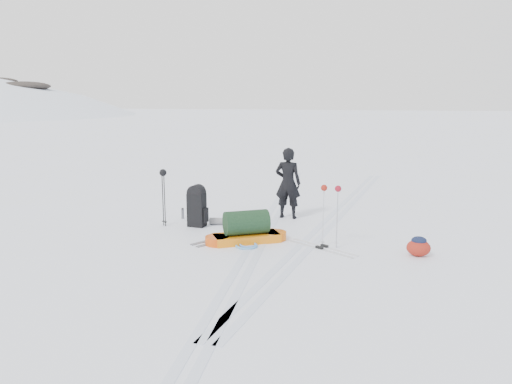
% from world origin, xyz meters
% --- Properties ---
extents(ground, '(200.00, 200.00, 0.00)m').
position_xyz_m(ground, '(0.00, 0.00, 0.00)').
color(ground, white).
rests_on(ground, ground).
extents(ski_tracks, '(3.38, 17.97, 0.01)m').
position_xyz_m(ski_tracks, '(0.61, 0.88, 0.00)').
color(ski_tracks, silver).
rests_on(ski_tracks, ground).
extents(skier, '(0.66, 0.46, 1.75)m').
position_xyz_m(skier, '(0.27, 1.69, 0.87)').
color(skier, black).
rests_on(skier, ground).
extents(pulk_sled, '(1.75, 1.30, 0.66)m').
position_xyz_m(pulk_sled, '(-0.20, -0.57, 0.25)').
color(pulk_sled, orange).
rests_on(pulk_sled, ground).
extents(expedition_rucksack, '(1.05, 0.55, 0.98)m').
position_xyz_m(expedition_rucksack, '(-1.56, 0.42, 0.45)').
color(expedition_rucksack, black).
rests_on(expedition_rucksack, ground).
extents(ski_poles_black, '(0.18, 0.17, 1.34)m').
position_xyz_m(ski_poles_black, '(-2.38, 0.26, 1.09)').
color(ski_poles_black, black).
rests_on(ski_poles_black, ground).
extents(ski_poles_silver, '(0.40, 0.16, 1.26)m').
position_xyz_m(ski_poles_silver, '(1.51, -0.55, 1.06)').
color(ski_poles_silver, silver).
rests_on(ski_poles_silver, ground).
extents(touring_skis_grey, '(1.28, 1.78, 0.07)m').
position_xyz_m(touring_skis_grey, '(-0.63, -0.31, 0.02)').
color(touring_skis_grey, gray).
rests_on(touring_skis_grey, ground).
extents(touring_skis_white, '(1.48, 1.07, 0.06)m').
position_xyz_m(touring_skis_white, '(1.37, -0.66, 0.01)').
color(touring_skis_white, '#BABDC1').
rests_on(touring_skis_white, ground).
extents(rope_coil, '(0.53, 0.53, 0.05)m').
position_xyz_m(rope_coil, '(-0.10, -0.89, 0.03)').
color(rope_coil, '#569AD2').
rests_on(rope_coil, ground).
extents(small_daypack, '(0.55, 0.52, 0.38)m').
position_xyz_m(small_daypack, '(3.19, -0.72, 0.19)').
color(small_daypack, maroon).
rests_on(small_daypack, ground).
extents(thermos_pair, '(0.25, 0.19, 0.27)m').
position_xyz_m(thermos_pair, '(-2.15, 1.06, 0.13)').
color(thermos_pair, slate).
rests_on(thermos_pair, ground).
extents(stuff_sack, '(0.48, 0.43, 0.25)m').
position_xyz_m(stuff_sack, '(-0.71, 0.36, 0.12)').
color(stuff_sack, black).
rests_on(stuff_sack, ground).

